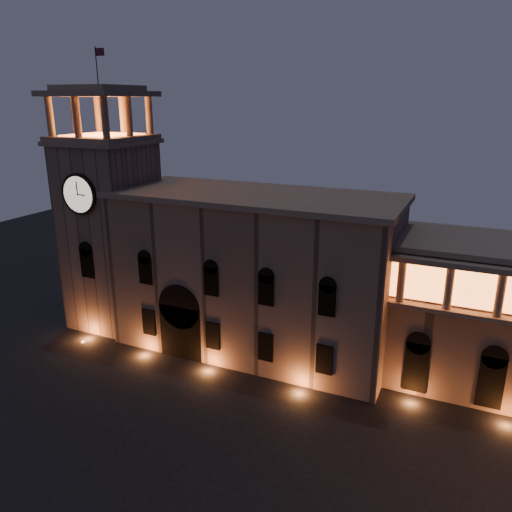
# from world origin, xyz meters

# --- Properties ---
(ground) EXTENTS (160.00, 160.00, 0.00)m
(ground) POSITION_xyz_m (0.00, 0.00, 0.00)
(ground) COLOR black
(ground) RESTS_ON ground
(government_building) EXTENTS (30.80, 12.80, 17.60)m
(government_building) POSITION_xyz_m (-2.08, 21.93, 8.77)
(government_building) COLOR #7C6351
(government_building) RESTS_ON ground
(clock_tower) EXTENTS (9.80, 9.80, 32.40)m
(clock_tower) POSITION_xyz_m (-20.50, 20.98, 12.50)
(clock_tower) COLOR #7C6351
(clock_tower) RESTS_ON ground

